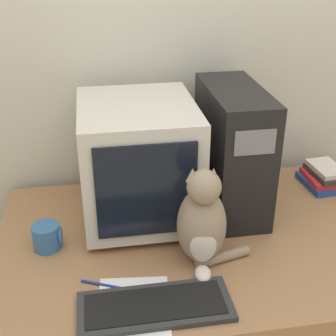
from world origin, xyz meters
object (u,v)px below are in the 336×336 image
(keyboard, at_px, (155,306))
(crt_monitor, at_px, (139,161))
(book_stack, at_px, (324,177))
(cat, at_px, (202,223))
(mug, at_px, (47,237))
(pen, at_px, (103,285))
(computer_tower, at_px, (232,150))

(keyboard, bearing_deg, crt_monitor, 88.34)
(crt_monitor, distance_m, book_stack, 0.82)
(cat, relative_size, mug, 3.56)
(book_stack, height_order, pen, book_stack)
(crt_monitor, relative_size, book_stack, 2.34)
(crt_monitor, bearing_deg, book_stack, 6.79)
(computer_tower, distance_m, mug, 0.74)
(keyboard, height_order, book_stack, book_stack)
(crt_monitor, relative_size, pen, 3.47)
(computer_tower, height_order, book_stack, computer_tower)
(crt_monitor, height_order, mug, crt_monitor)
(crt_monitor, distance_m, pen, 0.48)
(computer_tower, height_order, mug, computer_tower)
(mug, bearing_deg, keyboard, -47.51)
(computer_tower, distance_m, pen, 0.70)
(pen, relative_size, mug, 1.38)
(computer_tower, relative_size, keyboard, 1.06)
(cat, distance_m, pen, 0.36)
(computer_tower, bearing_deg, crt_monitor, -177.19)
(keyboard, bearing_deg, book_stack, 36.75)
(computer_tower, relative_size, cat, 1.34)
(crt_monitor, relative_size, cat, 1.35)
(book_stack, relative_size, pen, 1.49)
(crt_monitor, xyz_separation_m, cat, (0.17, -0.31, -0.08))
(cat, relative_size, pen, 2.57)
(book_stack, bearing_deg, computer_tower, -170.02)
(pen, bearing_deg, crt_monitor, 67.85)
(keyboard, relative_size, mug, 4.49)
(cat, distance_m, book_stack, 0.76)
(computer_tower, relative_size, book_stack, 2.33)
(crt_monitor, xyz_separation_m, mug, (-0.34, -0.16, -0.18))
(crt_monitor, height_order, pen, crt_monitor)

